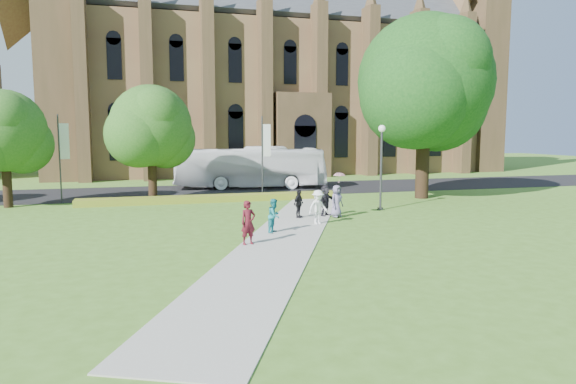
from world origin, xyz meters
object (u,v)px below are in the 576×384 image
object	(u,v)px
large_tree	(425,82)
pedestrian_0	(248,223)
tour_coach	(251,167)
streetlamp	(381,157)

from	to	relation	value
large_tree	pedestrian_0	world-z (taller)	large_tree
large_tree	pedestrian_0	xyz separation A→B (m)	(-15.39, -12.17, -7.39)
tour_coach	large_tree	bearing A→B (deg)	-122.53
tour_coach	pedestrian_0	bearing A→B (deg)	178.61
streetlamp	tour_coach	world-z (taller)	streetlamp
streetlamp	pedestrian_0	bearing A→B (deg)	-142.21
large_tree	tour_coach	bearing A→B (deg)	136.93
streetlamp	pedestrian_0	size ratio (longest dim) A/B	2.80
tour_coach	pedestrian_0	size ratio (longest dim) A/B	6.89
tour_coach	pedestrian_0	distance (m)	22.68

